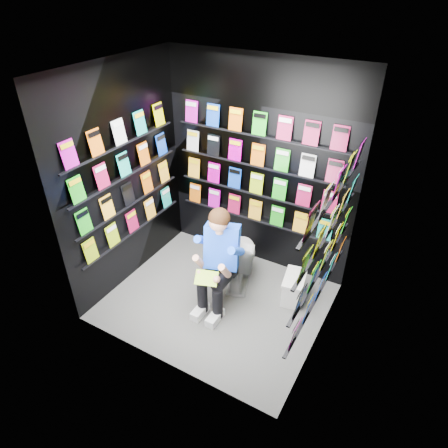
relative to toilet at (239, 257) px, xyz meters
The scene contains 14 objects.
floor 0.58m from the toilet, 95.79° to the right, with size 2.40×2.40×0.00m, color #5F5F5C.
ceiling 2.28m from the toilet, 95.79° to the right, with size 2.40×2.40×0.00m, color white.
wall_back 1.08m from the toilet, 94.78° to the left, with size 2.40×0.04×2.60m, color black.
wall_front 1.73m from the toilet, 91.81° to the right, with size 2.40×0.04×2.60m, color black.
wall_left 1.62m from the toilet, 160.07° to the right, with size 0.04×2.00×2.60m, color black.
wall_right 1.55m from the toilet, 21.38° to the right, with size 0.04×2.00×2.60m, color black.
comics_back 1.07m from the toilet, 95.05° to the left, with size 2.10×0.06×1.37m, color #DA600E, non-canonical shape.
comics_left 1.60m from the toilet, 159.62° to the right, with size 0.06×1.70×1.37m, color #DA600E, non-canonical shape.
comics_right 1.53m from the toilet, 21.89° to the right, with size 0.06×1.70×1.37m, color #DA600E, non-canonical shape.
toilet is the anchor object (origin of this frame).
longbox 0.75m from the toilet, ahead, with size 0.21×0.39×0.29m, color silver.
longbox_lid 0.72m from the toilet, ahead, with size 0.23×0.41×0.03m, color silver.
reader 0.55m from the toilet, 90.00° to the right, with size 0.51×0.74×1.37m, color blue, non-canonical shape.
held_comic 0.76m from the toilet, 90.00° to the right, with size 0.24×0.01×0.17m, color green.
Camera 1 is at (1.79, -2.97, 3.32)m, focal length 32.00 mm.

